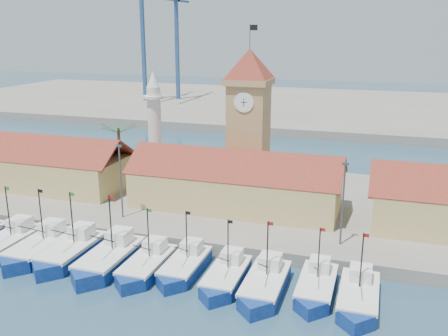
% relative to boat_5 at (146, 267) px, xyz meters
% --- Properties ---
extents(ground, '(400.00, 400.00, 0.00)m').
position_rel_boat_5_xyz_m(ground, '(4.15, -2.33, -0.72)').
color(ground, navy).
rests_on(ground, ground).
extents(quay, '(140.00, 32.00, 1.50)m').
position_rel_boat_5_xyz_m(quay, '(4.15, 21.67, 0.03)').
color(quay, gray).
rests_on(quay, ground).
extents(terminal, '(240.00, 80.00, 2.00)m').
position_rel_boat_5_xyz_m(terminal, '(4.15, 107.67, 0.28)').
color(terminal, gray).
rests_on(terminal, ground).
extents(boat_1, '(3.69, 10.10, 7.64)m').
position_rel_boat_5_xyz_m(boat_1, '(-16.94, -0.07, 0.07)').
color(boat_1, navy).
rests_on(boat_1, ground).
extents(boat_2, '(3.73, 10.22, 7.73)m').
position_rel_boat_5_xyz_m(boat_2, '(-12.79, 0.05, 0.08)').
color(boat_2, navy).
rests_on(boat_2, ground).
extents(boat_3, '(3.72, 10.19, 7.71)m').
position_rel_boat_5_xyz_m(boat_3, '(-9.03, 0.22, 0.07)').
color(boat_3, navy).
rests_on(boat_3, ground).
extents(boat_4, '(3.85, 10.56, 7.99)m').
position_rel_boat_5_xyz_m(boat_4, '(-4.24, -0.07, 0.10)').
color(boat_4, navy).
rests_on(boat_4, ground).
extents(boat_5, '(3.38, 9.25, 7.00)m').
position_rel_boat_5_xyz_m(boat_5, '(0.00, 0.00, 0.00)').
color(boat_5, navy).
rests_on(boat_5, ground).
extents(boat_6, '(3.26, 8.92, 6.75)m').
position_rel_boat_5_xyz_m(boat_6, '(3.69, 1.08, -0.03)').
color(boat_6, navy).
rests_on(boat_6, ground).
extents(boat_7, '(3.24, 8.88, 6.72)m').
position_rel_boat_5_xyz_m(boat_7, '(8.30, 0.22, -0.03)').
color(boat_7, navy).
rests_on(boat_7, ground).
extents(boat_8, '(3.49, 9.55, 7.23)m').
position_rel_boat_5_xyz_m(boat_8, '(12.24, -0.28, 0.02)').
color(boat_8, navy).
rests_on(boat_8, ground).
extents(boat_9, '(3.24, 8.86, 6.71)m').
position_rel_boat_5_xyz_m(boat_9, '(16.83, 0.97, -0.03)').
color(boat_9, navy).
rests_on(boat_9, ground).
extents(boat_10, '(3.39, 9.27, 7.02)m').
position_rel_boat_5_xyz_m(boat_10, '(20.64, 0.12, 0.00)').
color(boat_10, navy).
rests_on(boat_10, ground).
extents(hall_left, '(31.20, 10.13, 7.61)m').
position_rel_boat_5_xyz_m(hall_left, '(-27.85, 17.67, 3.26)').
color(hall_left, tan).
rests_on(hall_left, quay).
extents(hall_center, '(27.04, 10.13, 7.61)m').
position_rel_boat_5_xyz_m(hall_center, '(4.15, 17.67, 3.26)').
color(hall_center, tan).
rests_on(hall_center, quay).
extents(clock_tower, '(5.80, 5.80, 22.70)m').
position_rel_boat_5_xyz_m(clock_tower, '(4.15, 23.67, 11.24)').
color(clock_tower, tan).
rests_on(clock_tower, quay).
extents(minaret, '(3.00, 3.00, 16.30)m').
position_rel_boat_5_xyz_m(minaret, '(-10.85, 25.67, 9.00)').
color(minaret, silver).
rests_on(minaret, quay).
extents(palm_tree, '(5.60, 5.03, 8.39)m').
position_rel_boat_5_xyz_m(palm_tree, '(-15.85, 23.67, 5.52)').
color(palm_tree, brown).
rests_on(palm_tree, quay).
extents(lamp_posts, '(80.70, 0.25, 9.03)m').
position_rel_boat_5_xyz_m(lamp_posts, '(4.65, 9.67, 5.75)').
color(lamp_posts, '#3F3F44').
rests_on(lamp_posts, quay).
extents(crane_blue_far, '(1.00, 35.49, 48.58)m').
position_rel_boat_5_xyz_m(crane_blue_far, '(-49.44, 98.05, 28.45)').
color(crane_blue_far, navy).
rests_on(crane_blue_far, terminal).
extents(crane_blue_near, '(1.00, 31.45, 37.77)m').
position_rel_boat_5_xyz_m(crane_blue_near, '(-40.94, 104.33, 22.14)').
color(crane_blue_near, navy).
rests_on(crane_blue_near, terminal).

